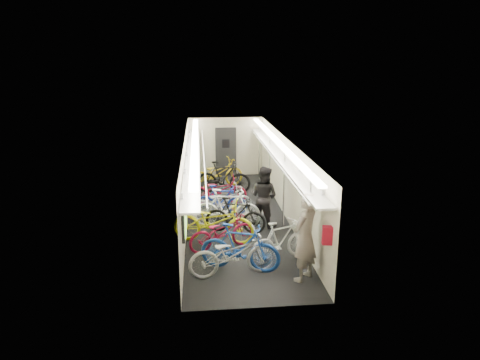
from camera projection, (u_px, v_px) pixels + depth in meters
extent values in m
plane|color=black|center=(236.00, 217.00, 13.09)|extent=(10.00, 10.00, 0.00)
plane|color=white|center=(236.00, 140.00, 12.44)|extent=(10.00, 10.00, 0.00)
plane|color=beige|center=(186.00, 181.00, 12.62)|extent=(0.00, 10.00, 10.00)
plane|color=beige|center=(286.00, 178.00, 12.90)|extent=(0.00, 10.00, 10.00)
plane|color=beige|center=(226.00, 147.00, 17.55)|extent=(3.00, 0.00, 3.00)
plane|color=beige|center=(260.00, 251.00, 7.97)|extent=(3.00, 0.00, 3.00)
cube|color=black|center=(184.00, 217.00, 9.55)|extent=(0.06, 1.10, 0.80)
cube|color=#85D15B|center=(186.00, 217.00, 9.55)|extent=(0.02, 0.96, 0.66)
cube|color=black|center=(186.00, 189.00, 11.66)|extent=(0.06, 1.10, 0.80)
cube|color=#85D15B|center=(188.00, 189.00, 11.66)|extent=(0.02, 0.96, 0.66)
cube|color=black|center=(188.00, 169.00, 13.76)|extent=(0.06, 1.10, 0.80)
cube|color=#85D15B|center=(189.00, 169.00, 13.77)|extent=(0.02, 0.96, 0.66)
cube|color=black|center=(189.00, 155.00, 15.87)|extent=(0.06, 1.10, 0.80)
cube|color=#85D15B|center=(190.00, 155.00, 15.88)|extent=(0.02, 0.96, 0.66)
cube|color=yellow|center=(186.00, 200.00, 10.59)|extent=(0.02, 0.22, 0.30)
cube|color=yellow|center=(187.00, 176.00, 12.70)|extent=(0.02, 0.22, 0.30)
cube|color=yellow|center=(189.00, 160.00, 14.81)|extent=(0.02, 0.22, 0.30)
cube|color=black|center=(226.00, 152.00, 17.55)|extent=(0.85, 0.08, 2.00)
cube|color=#999BA0|center=(193.00, 157.00, 12.45)|extent=(0.40, 9.70, 0.05)
cube|color=#999BA0|center=(279.00, 155.00, 12.69)|extent=(0.40, 9.70, 0.05)
cylinder|color=silver|center=(204.00, 153.00, 12.45)|extent=(0.04, 9.70, 0.04)
cylinder|color=silver|center=(268.00, 152.00, 12.63)|extent=(0.04, 9.70, 0.04)
cube|color=white|center=(195.00, 142.00, 12.34)|extent=(0.18, 9.60, 0.04)
cube|color=white|center=(277.00, 141.00, 12.56)|extent=(0.18, 9.60, 0.04)
cylinder|color=silver|center=(309.00, 225.00, 9.24)|extent=(0.05, 0.05, 2.38)
cylinder|color=silver|center=(284.00, 188.00, 11.92)|extent=(0.05, 0.05, 2.38)
cylinder|color=silver|center=(270.00, 166.00, 14.31)|extent=(0.05, 0.05, 2.38)
cylinder|color=silver|center=(259.00, 151.00, 16.71)|extent=(0.05, 0.05, 2.38)
imported|color=#A3A3A8|center=(233.00, 254.00, 9.41)|extent=(2.05, 0.97, 1.04)
imported|color=#194198|center=(240.00, 247.00, 9.64)|extent=(1.93, 1.10, 1.12)
imported|color=maroon|center=(222.00, 232.00, 10.75)|extent=(1.87, 1.24, 0.93)
imported|color=black|center=(235.00, 215.00, 11.76)|extent=(1.77, 0.92, 1.02)
imported|color=#CECE13|center=(213.00, 222.00, 11.14)|extent=(2.30, 1.31, 1.14)
imported|color=white|center=(227.00, 208.00, 12.11)|extent=(1.98, 0.81, 1.16)
imported|color=#9F9EA2|center=(222.00, 202.00, 12.87)|extent=(2.05, 1.17, 1.02)
imported|color=#1B35A2|center=(221.00, 200.00, 13.10)|extent=(1.67, 0.67, 0.97)
imported|color=maroon|center=(219.00, 190.00, 14.12)|extent=(1.87, 0.68, 0.97)
imported|color=black|center=(223.00, 177.00, 15.30)|extent=(2.01, 0.89, 1.17)
imported|color=gold|center=(217.00, 173.00, 15.98)|extent=(2.21, 1.41, 1.10)
imported|color=silver|center=(281.00, 240.00, 10.16)|extent=(1.72, 1.10, 1.01)
imported|color=gray|center=(305.00, 237.00, 9.12)|extent=(0.84, 0.84, 1.97)
imported|color=black|center=(264.00, 196.00, 12.21)|extent=(1.08, 1.06, 1.76)
cube|color=red|center=(329.00, 235.00, 8.48)|extent=(0.28, 0.18, 0.38)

